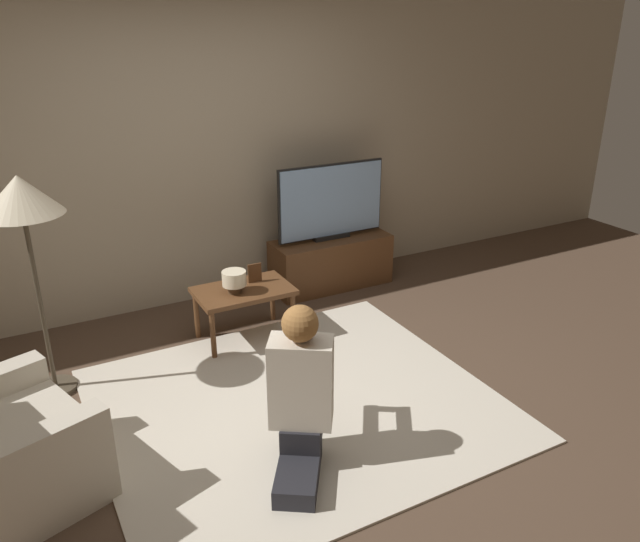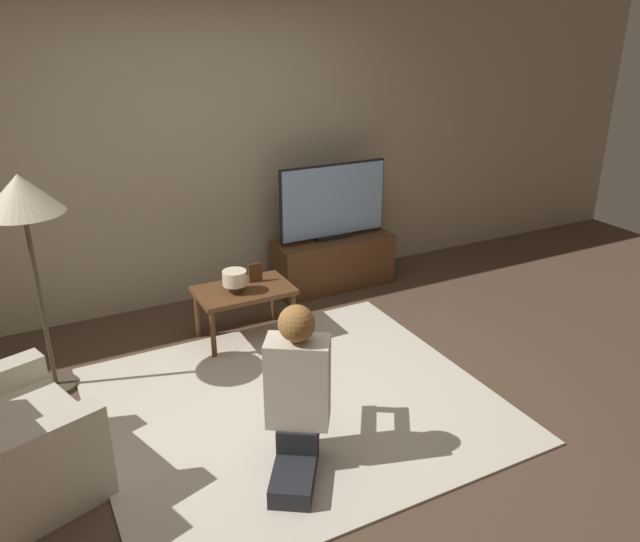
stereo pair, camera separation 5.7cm
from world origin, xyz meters
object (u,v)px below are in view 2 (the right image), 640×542
at_px(coffee_table, 244,295).
at_px(tv, 333,202).
at_px(person_kneeling, 298,389).
at_px(floor_lamp, 23,204).
at_px(table_lamp, 235,279).

bearing_deg(coffee_table, tv, 28.18).
bearing_deg(tv, person_kneeling, -122.93).
distance_m(tv, floor_lamp, 2.62).
relative_size(tv, person_kneeling, 1.07).
bearing_deg(coffee_table, person_kneeling, -100.26).
xyz_separation_m(floor_lamp, person_kneeling, (1.13, -1.45, -0.80)).
bearing_deg(table_lamp, tv, 27.78).
distance_m(person_kneeling, table_lamp, 1.50).
relative_size(floor_lamp, person_kneeling, 1.53).
relative_size(coffee_table, person_kneeling, 0.75).
relative_size(tv, coffee_table, 1.43).
xyz_separation_m(tv, person_kneeling, (-1.36, -2.11, -0.33)).
xyz_separation_m(coffee_table, table_lamp, (-0.08, -0.03, 0.16)).
distance_m(floor_lamp, table_lamp, 1.53).
height_order(person_kneeling, table_lamp, person_kneeling).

